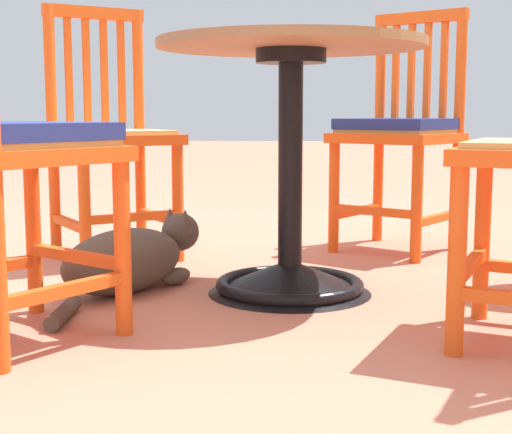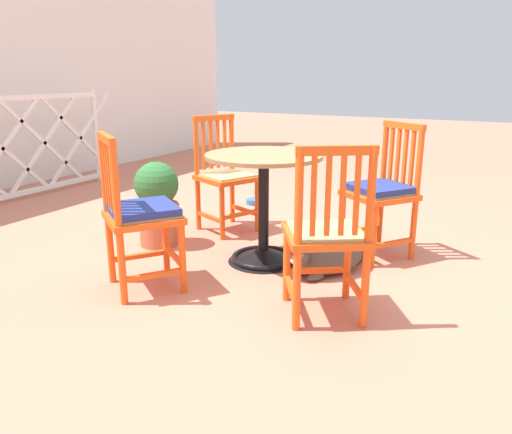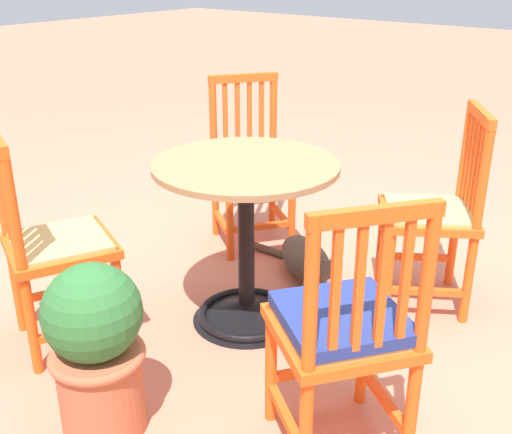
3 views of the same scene
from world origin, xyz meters
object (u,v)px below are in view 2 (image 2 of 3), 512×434
Objects in this scene: orange_chair_near_fence at (139,215)px; orange_chair_facing_out at (382,193)px; cafe_table at (264,221)px; terracotta_planter at (157,202)px; orange_chair_at_corner at (327,237)px; tabby_cat at (328,260)px; pet_water_bowl at (255,201)px; orange_chair_by_planter at (225,177)px.

orange_chair_near_fence is 1.62m from orange_chair_facing_out.
terracotta_planter is at bearing 94.28° from cafe_table.
orange_chair_at_corner is 1.57m from terracotta_planter.
cafe_table reaches higher than tabby_cat.
orange_chair_at_corner is 2.40m from pet_water_bowl.
terracotta_planter is (-0.56, 0.24, -0.11)m from orange_chair_by_planter.
terracotta_planter is at bearing 156.96° from orange_chair_by_planter.
tabby_cat is 4.11× the size of pet_water_bowl.
cafe_table is at bearing -129.18° from orange_chair_by_planter.
orange_chair_facing_out is at bearing -19.73° from tabby_cat.
cafe_table is 1.23× the size of terracotta_planter.
orange_chair_near_fence is at bearing 138.94° from orange_chair_facing_out.
tabby_cat reaches higher than pet_water_bowl.
orange_chair_near_fence is at bearing -171.38° from orange_chair_by_planter.
orange_chair_at_corner is at bearing 179.88° from orange_chair_facing_out.
orange_chair_by_planter is at bearing 50.82° from cafe_table.
orange_chair_by_planter and orange_chair_facing_out have the same top height.
orange_chair_facing_out reaches higher than pet_water_bowl.
pet_water_bowl is (1.88, 1.44, -0.41)m from orange_chair_at_corner.
orange_chair_near_fence reaches higher than cafe_table.
orange_chair_at_corner reaches higher than pet_water_bowl.
terracotta_planter is at bearing 92.21° from tabby_cat.
orange_chair_facing_out reaches higher than cafe_table.
tabby_cat is (-0.51, -1.07, -0.34)m from orange_chair_by_planter.
orange_chair_at_corner is 1.05m from orange_chair_facing_out.
orange_chair_by_planter is 1.00× the size of orange_chair_at_corner.
cafe_table is 1.57m from pet_water_bowl.
orange_chair_near_fence is at bearing 128.99° from tabby_cat.
orange_chair_at_corner is 1.47× the size of terracotta_planter.
orange_chair_facing_out is (1.05, -0.00, 0.01)m from orange_chair_at_corner.
orange_chair_by_planter is 1.63m from orange_chair_at_corner.
orange_chair_at_corner is 1.31× the size of tabby_cat.
cafe_table is 0.50m from tabby_cat.
orange_chair_near_fence is 5.36× the size of pet_water_bowl.
orange_chair_at_corner and orange_chair_facing_out have the same top height.
orange_chair_by_planter is at bearing 50.19° from orange_chair_at_corner.
terracotta_planter is at bearing 32.35° from orange_chair_near_fence.
orange_chair_by_planter reaches higher than pet_water_bowl.
orange_chair_at_corner is 1.00× the size of orange_chair_facing_out.
tabby_cat is at bearing -87.79° from terracotta_planter.
pet_water_bowl is (1.39, -0.05, -0.30)m from terracotta_planter.
orange_chair_near_fence is 1.00× the size of orange_chair_facing_out.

